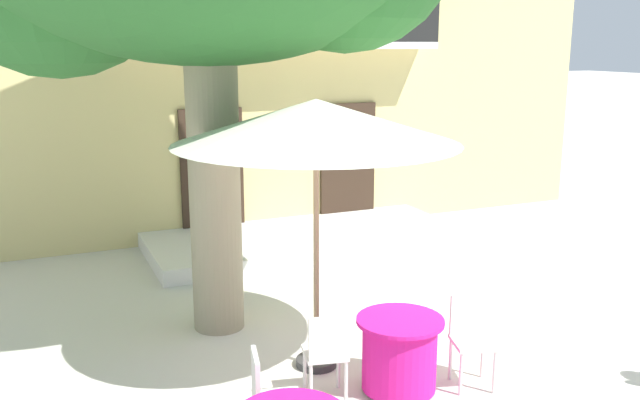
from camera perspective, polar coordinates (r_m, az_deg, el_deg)
ground_plane at (r=8.96m, az=13.41°, el=-9.74°), size 120.00×120.00×0.00m
building_facade at (r=14.21m, az=-6.15°, el=14.24°), size 13.00×5.09×7.50m
entrance_step_platform at (r=11.75m, az=-1.21°, el=-3.27°), size 5.24×2.21×0.25m
cafe_table_near_tree at (r=7.02m, az=6.56°, el=-12.48°), size 0.86×0.86×0.76m
cafe_chair_near_tree_0 at (r=7.23m, az=12.35°, el=-10.75°), size 0.50×0.50×0.91m
cafe_chair_near_tree_1 at (r=6.72m, az=0.54°, el=-12.31°), size 0.48×0.48×0.91m
cafe_chair_middle_0 at (r=5.97m, az=-4.25°, el=-15.82°), size 0.48×0.48×0.91m
cafe_umbrella at (r=6.89m, az=-0.32°, el=6.38°), size 2.90×2.90×2.85m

